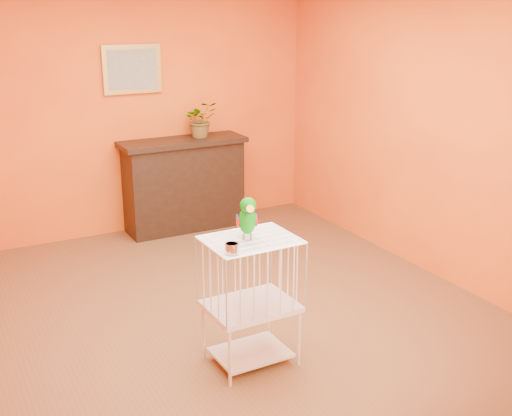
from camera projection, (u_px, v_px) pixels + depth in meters
ground at (227, 308)px, 5.29m from camera, size 4.50×4.50×0.00m
room_shell at (224, 117)px, 4.81m from camera, size 4.50×4.50×4.50m
console_cabinet at (184, 184)px, 7.03m from camera, size 1.36×0.49×1.01m
potted_plant at (200, 123)px, 6.96m from camera, size 0.37×0.41×0.31m
framed_picture at (132, 69)px, 6.62m from camera, size 0.62×0.04×0.50m
birdcage at (251, 300)px, 4.35m from camera, size 0.60×0.47×0.91m
feed_cup at (232, 248)px, 3.97m from camera, size 0.09×0.09×0.06m
parrot at (247, 217)px, 4.17m from camera, size 0.16×0.27×0.30m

